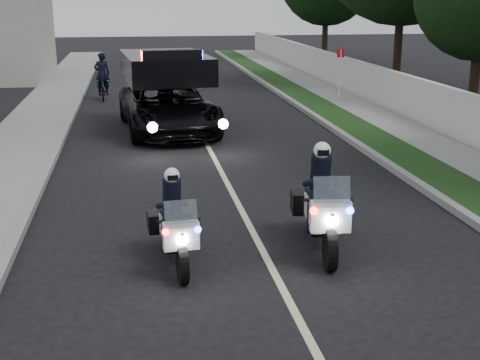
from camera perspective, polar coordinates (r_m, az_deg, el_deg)
The scene contains 17 objects.
ground at distance 9.35m, azimuth 4.17°, elevation -10.26°, with size 120.00×120.00×0.00m, color black.
curb_right at distance 19.57m, azimuth 9.12°, elevation 3.75°, with size 0.20×60.00×0.15m, color gray.
grass_verge at distance 19.80m, azimuth 11.05°, elevation 3.80°, with size 1.20×60.00×0.16m, color #193814.
sidewalk_right at distance 20.29m, azimuth 14.51°, elevation 3.87°, with size 1.40×60.00×0.16m, color gray.
property_wall at distance 20.59m, azimuth 17.20°, elevation 5.75°, with size 0.22×60.00×1.50m, color beige.
curb_left at distance 18.71m, azimuth -15.50°, elevation 2.81°, with size 0.20×60.00×0.15m, color gray.
sidewalk_left at distance 18.86m, azimuth -18.83°, elevation 2.65°, with size 2.00×60.00×0.16m, color gray.
lane_marking at distance 18.72m, azimuth -2.91°, elevation 3.16°, with size 0.12×50.00×0.01m, color #BFB78C.
police_moto_left at distance 10.53m, azimuth -5.62°, elevation -7.20°, with size 0.63×1.81×1.54m, color silver, non-canonical shape.
police_moto_right at distance 11.15m, azimuth 6.97°, elevation -5.89°, with size 0.74×2.11×1.80m, color white, non-canonical shape.
police_suv at distance 20.55m, azimuth -6.19°, elevation 4.21°, with size 2.63×5.67×2.76m, color black.
bicycle at distance 27.18m, azimuth -11.75°, elevation 6.81°, with size 0.55×1.59×0.83m, color black.
cyclist at distance 27.18m, azimuth -11.75°, elevation 6.81°, with size 0.61×0.40×1.69m, color black.
sign_post at distance 26.37m, azimuth 8.56°, elevation 6.70°, with size 0.33×0.33×2.13m, color red, non-canonical shape.
tree_right_c at distance 25.98m, azimuth 19.44°, elevation 5.84°, with size 4.85×4.85×8.08m, color black, non-canonical shape.
tree_right_d at distance 30.80m, azimuth 13.31°, elevation 7.75°, with size 7.58×7.58×12.64m, color #173612, non-canonical shape.
tree_right_e at distance 43.22m, azimuth 7.30°, elevation 10.25°, with size 5.96×5.96×9.94m, color black, non-canonical shape.
Camera 1 is at (-2.01, -8.15, 4.10)m, focal length 49.21 mm.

